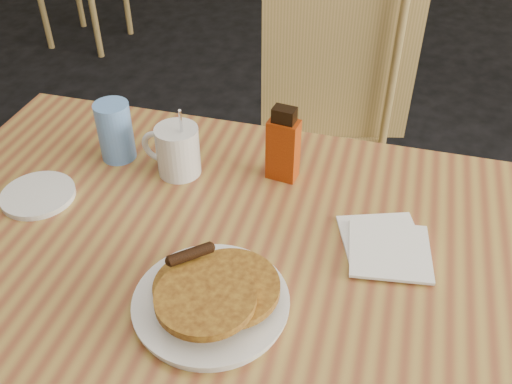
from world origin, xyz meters
TOP-DOWN VIEW (x-y plane):
  - main_table at (-0.07, -0.01)m, footprint 1.38×0.99m
  - chair_main_far at (-0.05, 0.72)m, footprint 0.56×0.57m
  - pancake_plate at (-0.03, -0.14)m, footprint 0.26×0.26m
  - coffee_mug at (-0.25, 0.18)m, footprint 0.13×0.09m
  - syrup_bottle at (-0.04, 0.24)m, footprint 0.06×0.04m
  - napkin_stack at (0.21, 0.09)m, footprint 0.20×0.21m
  - blue_tumbler at (-0.40, 0.18)m, footprint 0.09×0.09m
  - side_saucer at (-0.48, 0.00)m, footprint 0.17×0.17m

SIDE VIEW (x-z plane):
  - chair_main_far at x=-0.05m, z-range 0.10..1.09m
  - main_table at x=-0.07m, z-range 0.34..1.09m
  - napkin_stack at x=0.21m, z-range 0.75..0.76m
  - side_saucer at x=-0.48m, z-range 0.75..0.76m
  - pancake_plate at x=-0.03m, z-range 0.73..0.82m
  - coffee_mug at x=-0.25m, z-range 0.72..0.89m
  - blue_tumbler at x=-0.40m, z-range 0.75..0.88m
  - syrup_bottle at x=-0.04m, z-range 0.74..0.91m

